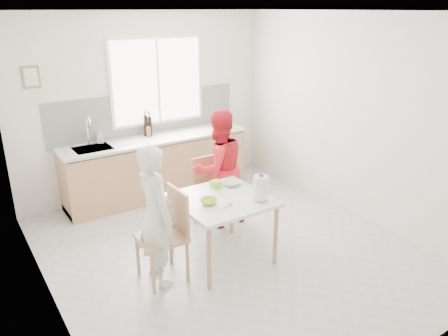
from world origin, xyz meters
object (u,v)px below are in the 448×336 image
object	(u,v)px
person_white	(156,216)
bowl_green	(209,201)
chair_far	(210,188)
chair_left	(167,231)
milk_jug	(261,187)
wine_bottle_a	(146,126)
bowl_white	(232,183)
dining_table	(222,204)
person_red	(219,169)
wine_bottle_b	(150,126)

from	to	relation	value
person_white	bowl_green	xyz separation A→B (m)	(0.59, -0.05, 0.03)
chair_far	bowl_green	world-z (taller)	chair_far
bowl_green	chair_left	bearing A→B (deg)	173.84
milk_jug	wine_bottle_a	xyz separation A→B (m)	(-0.23, 2.50, 0.17)
bowl_white	milk_jug	size ratio (longest dim) A/B	0.80
chair_far	wine_bottle_a	bearing A→B (deg)	100.62
dining_table	chair_left	size ratio (longest dim) A/B	0.99
person_white	milk_jug	xyz separation A→B (m)	(1.12, -0.28, 0.16)
dining_table	person_red	world-z (taller)	person_red
wine_bottle_b	person_white	bearing A→B (deg)	-113.20
dining_table	wine_bottle_b	xyz separation A→B (m)	(0.14, 2.18, 0.39)
chair_far	dining_table	bearing A→B (deg)	-113.14
person_white	person_red	distance (m)	1.47
chair_left	wine_bottle_b	size ratio (longest dim) A/B	3.30
chair_far	wine_bottle_b	xyz separation A→B (m)	(-0.21, 1.37, 0.57)
dining_table	wine_bottle_a	world-z (taller)	wine_bottle_a
person_white	person_red	world-z (taller)	person_red
bowl_green	wine_bottle_b	distance (m)	2.28
dining_table	chair_far	world-z (taller)	chair_far
milk_jug	wine_bottle_a	size ratio (longest dim) A/B	0.90
chair_left	wine_bottle_a	bearing A→B (deg)	161.02
person_red	bowl_green	bearing A→B (deg)	51.65
wine_bottle_a	dining_table	bearing A→B (deg)	-92.42
dining_table	bowl_white	size ratio (longest dim) A/B	4.31
person_red	bowl_white	world-z (taller)	person_red
milk_jug	wine_bottle_a	world-z (taller)	wine_bottle_a
wine_bottle_a	chair_left	bearing A→B (deg)	-109.13
bowl_white	milk_jug	xyz separation A→B (m)	(0.02, -0.53, 0.13)
bowl_green	wine_bottle_a	size ratio (longest dim) A/B	0.56
bowl_green	bowl_white	xyz separation A→B (m)	(0.50, 0.30, -0.00)
dining_table	person_red	size ratio (longest dim) A/B	0.64
person_red	wine_bottle_a	bearing A→B (deg)	-75.91
bowl_white	person_red	bearing A→B (deg)	73.77
person_white	bowl_green	bearing A→B (deg)	-94.80
person_white	wine_bottle_a	world-z (taller)	person_white
person_white	milk_jug	world-z (taller)	person_white
chair_left	wine_bottle_b	bearing A→B (deg)	159.66
chair_far	bowl_green	size ratio (longest dim) A/B	5.07
bowl_green	person_white	bearing A→B (deg)	175.04
person_white	person_red	size ratio (longest dim) A/B	0.98
dining_table	milk_jug	xyz separation A→B (m)	(0.32, -0.28, 0.23)
dining_table	person_white	distance (m)	0.80
wine_bottle_a	person_white	bearing A→B (deg)	-111.85
bowl_green	wine_bottle_a	world-z (taller)	wine_bottle_a
dining_table	wine_bottle_b	distance (m)	2.22
dining_table	person_red	bearing A→B (deg)	59.59
bowl_white	wine_bottle_b	world-z (taller)	wine_bottle_b
milk_jug	wine_bottle_b	distance (m)	2.48
person_white	wine_bottle_b	xyz separation A→B (m)	(0.94, 2.18, 0.32)
person_white	wine_bottle_b	size ratio (longest dim) A/B	5.03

